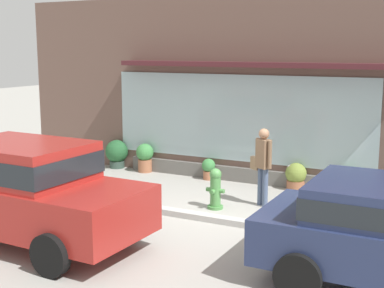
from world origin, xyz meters
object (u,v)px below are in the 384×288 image
Objects in this scene: parked_car_red at (27,187)px; potted_plant_corner_tall at (208,168)px; potted_plant_window_right at (296,176)px; potted_plant_window_left at (117,153)px; pedestrian_with_handbag at (263,161)px; potted_plant_doorstep at (145,156)px; fire_hydrant at (215,189)px; potted_plant_near_hydrant at (346,182)px.

potted_plant_corner_tall is at bearing 83.38° from parked_car_red.
potted_plant_window_right is 5.11m from potted_plant_window_left.
pedestrian_with_handbag is 2.15× the size of potted_plant_doorstep.
fire_hydrant is 2.53m from potted_plant_corner_tall.
potted_plant_corner_tall is 0.85× the size of potted_plant_near_hydrant.
pedestrian_with_handbag is at bearing -21.44° from potted_plant_doorstep.
fire_hydrant is 3.15m from potted_plant_near_hydrant.
parked_car_red is (-2.80, -3.91, 0.01)m from pedestrian_with_handbag.
parked_car_red reaches higher than pedestrian_with_handbag.
pedestrian_with_handbag is 0.40× the size of parked_car_red.
potted_plant_doorstep is at bearing 144.86° from fire_hydrant.
fire_hydrant is 1.59× the size of potted_plant_corner_tall.
pedestrian_with_handbag reaches higher than potted_plant_doorstep.
potted_plant_window_left reaches higher than potted_plant_window_right.
potted_plant_window_left is (-2.06, 5.51, -0.55)m from parked_car_red.
potted_plant_window_left is (-4.86, 1.60, -0.54)m from pedestrian_with_handbag.
pedestrian_with_handbag is at bearing 56.10° from parked_car_red.
potted_plant_window_left is at bearing 150.99° from fire_hydrant.
fire_hydrant reaches higher than potted_plant_corner_tall.
fire_hydrant is at bearing 71.69° from pedestrian_with_handbag.
potted_plant_window_right is (4.14, 0.08, -0.10)m from potted_plant_doorstep.
potted_plant_doorstep is at bearing -179.29° from potted_plant_near_hydrant.
potted_plant_near_hydrant is (1.41, 1.59, -0.65)m from pedestrian_with_handbag.
potted_plant_corner_tall is 3.42m from potted_plant_near_hydrant.
parked_car_red is (-2.02, -3.25, 0.54)m from fire_hydrant.
potted_plant_corner_tall is (0.80, 5.46, -0.68)m from parked_car_red.
potted_plant_doorstep is 0.97m from potted_plant_window_left.
fire_hydrant is 3.80m from potted_plant_doorstep.
pedestrian_with_handbag is 2.23m from potted_plant_near_hydrant.
potted_plant_window_right is 1.19× the size of potted_plant_corner_tall.
parked_car_red is 5.91m from potted_plant_window_left.
pedestrian_with_handbag is at bearing -18.23° from potted_plant_window_left.
potted_plant_near_hydrant is at bearing -0.06° from potted_plant_window_left.
parked_car_red is at bearing 85.85° from pedestrian_with_handbag.
potted_plant_window_left is (-0.97, 0.07, -0.00)m from potted_plant_doorstep.
potted_plant_doorstep is 5.31m from potted_plant_near_hydrant.
parked_car_red is 6.96m from potted_plant_near_hydrant.
parked_car_red reaches higher than fire_hydrant.
potted_plant_window_left is at bearing 179.94° from potted_plant_near_hydrant.
pedestrian_with_handbag is 1.75m from potted_plant_window_right.
pedestrian_with_handbag is at bearing -37.67° from potted_plant_corner_tall.
potted_plant_near_hydrant is (1.17, -0.02, -0.02)m from potted_plant_window_right.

